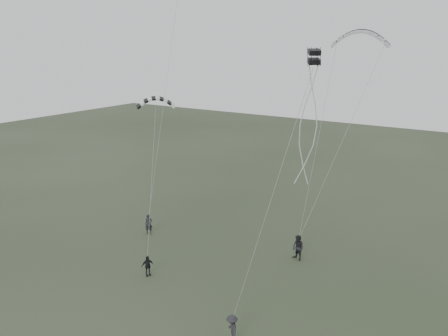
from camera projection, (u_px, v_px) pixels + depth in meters
The scene contains 8 objects.
ground at pixel (161, 285), 29.66m from camera, with size 140.00×140.00×0.00m, color #2C3723.
flyer_left at pixel (149, 224), 37.51m from camera, with size 0.64×0.42×1.74m, color black.
flyer_right at pixel (298, 248), 32.88m from camera, with size 0.95×0.74×1.96m, color black.
flyer_center at pixel (148, 266), 30.67m from camera, with size 0.88×0.37×1.50m, color black.
flyer_far at pixel (232, 329), 23.63m from camera, with size 1.12×0.64×1.73m, color #252529.
kite_pale_large at pixel (361, 32), 32.78m from camera, with size 4.35×0.98×1.76m, color #B1B4B6, non-canonical shape.
kite_striped at pixel (156, 98), 32.08m from camera, with size 2.81×0.70×1.12m, color black, non-canonical shape.
kite_box at pixel (314, 57), 21.53m from camera, with size 0.57×0.57×0.69m, color black, non-canonical shape.
Camera 1 is at (17.80, -19.92, 15.73)m, focal length 35.00 mm.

